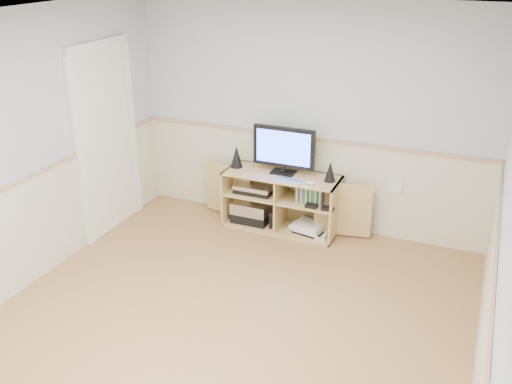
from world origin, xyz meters
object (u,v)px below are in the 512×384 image
game_consoles (308,228)px  keyboard (290,180)px  monitor (284,149)px  media_cabinet (283,199)px

game_consoles → keyboard: bearing=-145.6°
keyboard → monitor: bearing=137.8°
monitor → game_consoles: (0.33, -0.06, -0.87)m
media_cabinet → monitor: bearing=-90.0°
monitor → game_consoles: 0.93m
keyboard → game_consoles: keyboard is taller
monitor → game_consoles: bearing=-10.5°
media_cabinet → monitor: 0.60m
game_consoles → monitor: bearing=169.5°
monitor → keyboard: bearing=-53.0°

